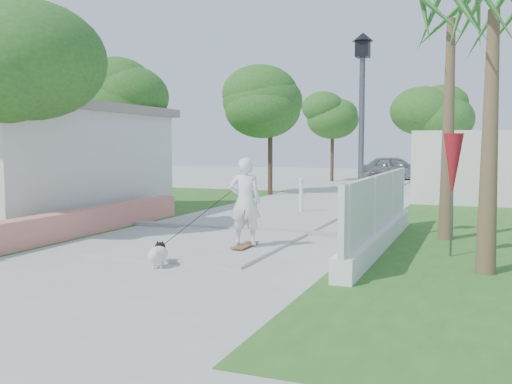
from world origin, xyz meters
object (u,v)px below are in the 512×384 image
at_px(patio_umbrella, 453,167).
at_px(parked_car, 395,168).
at_px(dog, 158,254).
at_px(skateboarder, 218,211).
at_px(bollard, 301,195).
at_px(street_lamp, 361,129).

xyz_separation_m(patio_umbrella, parked_car, (-4.23, 23.37, -0.95)).
relative_size(dog, parked_car, 0.14).
bearing_deg(skateboarder, dog, 55.22).
height_order(patio_umbrella, parked_car, patio_umbrella).
relative_size(bollard, dog, 1.82).
height_order(bollard, skateboarder, skateboarder).
relative_size(bollard, skateboarder, 0.47).
relative_size(street_lamp, skateboarder, 1.92).
distance_m(street_lamp, skateboarder, 3.64).
distance_m(street_lamp, patio_umbrella, 2.27).
distance_m(patio_umbrella, dog, 5.59).
bearing_deg(skateboarder, parked_car, -107.98).
bearing_deg(patio_umbrella, skateboarder, -162.05).
xyz_separation_m(street_lamp, dog, (-2.71, -3.81, -2.19)).
height_order(bollard, parked_car, parked_car).
bearing_deg(patio_umbrella, dog, -148.65).
xyz_separation_m(bollard, parked_car, (0.37, 17.87, 0.16)).
relative_size(skateboarder, dog, 3.87).
bearing_deg(parked_car, bollard, 166.24).
bearing_deg(bollard, dog, -90.04).
xyz_separation_m(patio_umbrella, skateboarder, (-4.17, -1.35, -0.85)).
bearing_deg(dog, street_lamp, 32.92).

